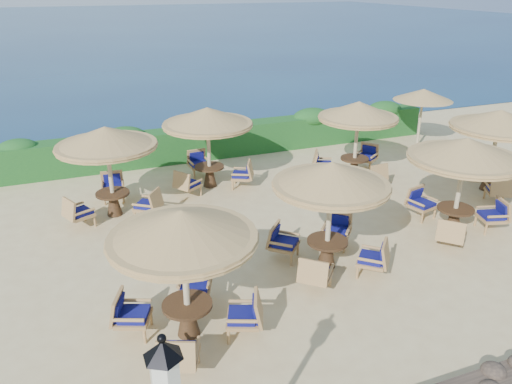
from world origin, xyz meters
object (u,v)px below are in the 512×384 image
object	(u,v)px
cafe_set_6	(498,129)
extra_parasol	(423,95)
cafe_set_1	(330,198)
cafe_set_3	(108,152)
cafe_set_5	(357,124)
cafe_set_4	(208,130)
cafe_set_0	(184,253)
cafe_set_2	(463,165)

from	to	relation	value
cafe_set_6	extra_parasol	bearing A→B (deg)	81.50
extra_parasol	cafe_set_1	distance (m)	10.32
extra_parasol	cafe_set_3	bearing A→B (deg)	-170.85
cafe_set_5	cafe_set_1	bearing A→B (deg)	-127.45
cafe_set_1	cafe_set_4	bearing A→B (deg)	101.25
extra_parasol	cafe_set_0	size ratio (longest dim) A/B	0.84
cafe_set_2	cafe_set_5	world-z (taller)	same
extra_parasol	cafe_set_2	size ratio (longest dim) A/B	0.83
cafe_set_2	cafe_set_4	world-z (taller)	same
cafe_set_0	cafe_set_3	distance (m)	6.02
cafe_set_1	cafe_set_5	size ratio (longest dim) A/B	0.97
extra_parasol	cafe_set_5	bearing A→B (deg)	-155.55
cafe_set_1	cafe_set_3	world-z (taller)	same
cafe_set_5	cafe_set_2	bearing A→B (deg)	-85.35
extra_parasol	cafe_set_4	world-z (taller)	cafe_set_4
cafe_set_4	cafe_set_6	world-z (taller)	same
cafe_set_3	cafe_set_5	distance (m)	8.09
extra_parasol	cafe_set_4	size ratio (longest dim) A/B	0.83
cafe_set_2	extra_parasol	bearing A→B (deg)	59.51
cafe_set_0	cafe_set_5	size ratio (longest dim) A/B	1.03
cafe_set_4	cafe_set_6	size ratio (longest dim) A/B	0.98
extra_parasol	cafe_set_6	bearing A→B (deg)	-98.50
cafe_set_1	cafe_set_4	world-z (taller)	same
extra_parasol	cafe_set_6	size ratio (longest dim) A/B	0.81
cafe_set_1	cafe_set_3	bearing A→B (deg)	132.65
cafe_set_0	cafe_set_1	size ratio (longest dim) A/B	1.07
cafe_set_2	cafe_set_5	distance (m)	4.52
cafe_set_1	cafe_set_2	xyz separation A→B (m)	(4.08, 0.34, 0.14)
cafe_set_0	cafe_set_3	xyz separation A→B (m)	(-0.70, 5.98, 0.11)
extra_parasol	cafe_set_3	size ratio (longest dim) A/B	0.85
cafe_set_1	cafe_set_5	bearing A→B (deg)	52.55
cafe_set_0	extra_parasol	bearing A→B (deg)	34.64
cafe_set_2	cafe_set_4	distance (m)	7.60
cafe_set_0	cafe_set_2	bearing A→B (deg)	11.49
cafe_set_1	cafe_set_6	bearing A→B (deg)	17.67
extra_parasol	cafe_set_2	world-z (taller)	cafe_set_2
cafe_set_2	cafe_set_6	bearing A→B (deg)	32.11
cafe_set_2	cafe_set_6	size ratio (longest dim) A/B	0.99
cafe_set_1	cafe_set_4	distance (m)	5.97
cafe_set_4	cafe_set_6	distance (m)	9.06
extra_parasol	cafe_set_5	distance (m)	4.53
cafe_set_4	cafe_set_5	bearing A→B (deg)	-11.71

